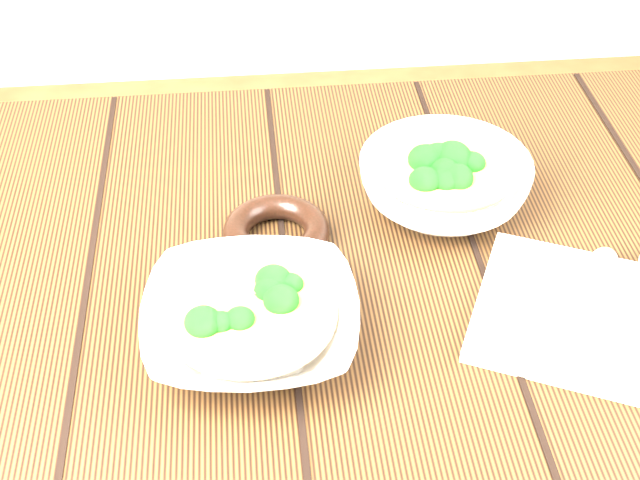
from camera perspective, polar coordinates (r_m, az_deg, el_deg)
table at (r=0.97m, az=-0.65°, el=-8.71°), size 1.20×0.80×0.75m
soup_bowl_front at (r=0.82m, az=-4.44°, el=-5.25°), size 0.21×0.21×0.06m
soup_bowl_back at (r=0.98m, az=7.95°, el=3.74°), size 0.20×0.20×0.07m
trivet at (r=0.93m, az=-2.81°, el=0.53°), size 0.15×0.15×0.03m
napkin at (r=0.89m, az=17.17°, el=-4.87°), size 0.28×0.26×0.01m
spoon_left at (r=0.91m, az=17.18°, el=-2.76°), size 0.11×0.16×0.01m
spoon_right at (r=0.93m, az=19.82°, el=-2.19°), size 0.14×0.14×0.01m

